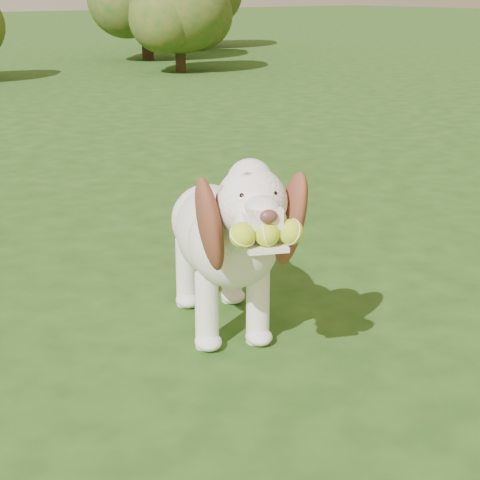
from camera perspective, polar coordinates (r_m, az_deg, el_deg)
ground at (r=3.50m, az=-13.94°, el=-5.05°), size 80.00×80.00×0.00m
dog at (r=3.08m, az=-1.07°, el=0.56°), size 0.71×1.16×0.78m
shrub_d at (r=13.04m, az=-4.32°, el=16.01°), size 1.57×1.57×1.63m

